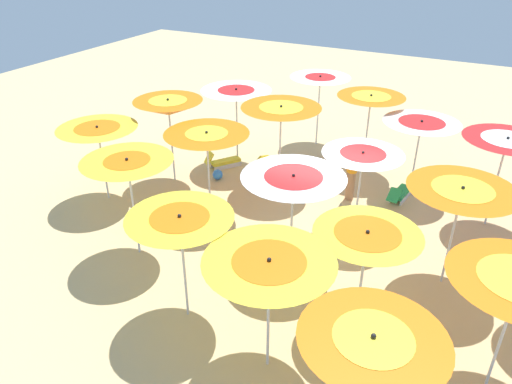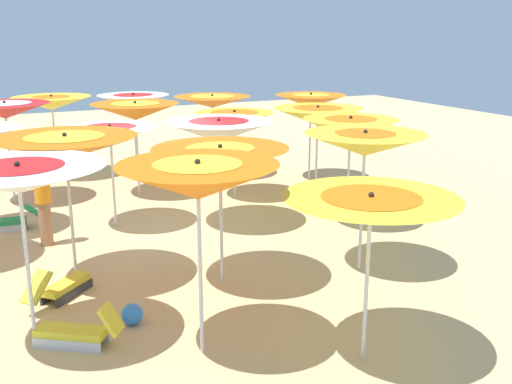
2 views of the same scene
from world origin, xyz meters
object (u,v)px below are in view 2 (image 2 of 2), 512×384
Objects in this scene: beach_umbrella_17 at (350,129)px; beach_umbrella_19 at (370,210)px; beach_umbrella_11 at (234,120)px; lounger_0 at (8,221)px; beach_umbrella_1 at (5,111)px; beach_umbrella_0 at (52,103)px; lounger_2 at (77,332)px; beach_umbrella_14 at (198,181)px; beachgoer_0 at (43,197)px; beach_umbrella_9 at (18,179)px; beach_umbrella_5 at (133,101)px; beach_umbrella_18 at (365,144)px; beach_umbrella_12 at (219,131)px; beach_umbrella_15 at (311,101)px; beach_umbrella_10 at (212,102)px; beach_umbrella_7 at (110,134)px; beach_umbrella_16 at (318,116)px; beach_ball at (132,314)px; beach_umbrella_13 at (220,159)px; beach_umbrella_6 at (135,111)px; beach_umbrella_8 at (65,148)px; lounger_1 at (61,286)px.

beach_umbrella_17 is 5.50m from beach_umbrella_19.
lounger_0 is (-5.32, -0.37, -1.74)m from beach_umbrella_11.
beach_umbrella_1 reaches higher than beach_umbrella_19.
beach_umbrella_11 is 7.92m from beach_umbrella_19.
beach_umbrella_0 is 10.30m from lounger_2.
beach_umbrella_14 is 5.44m from beachgoer_0.
beach_umbrella_17 reaches higher than beach_umbrella_11.
beach_umbrella_19 is (3.74, -2.12, -0.30)m from beach_umbrella_9.
beach_umbrella_5 is (3.41, 1.42, -0.08)m from beach_umbrella_1.
beach_umbrella_18 is 7.58m from lounger_0.
beach_umbrella_12 is at bearing 65.50° from beach_umbrella_14.
beachgoer_0 is (-4.70, -1.65, -0.96)m from beach_umbrella_11.
beach_umbrella_14 is 2.09m from beach_umbrella_19.
beach_umbrella_15 is (6.32, -3.41, 0.11)m from beach_umbrella_0.
beach_umbrella_10 is at bearing 99.65° from beach_umbrella_17.
beach_umbrella_1 is 5.43m from beach_umbrella_10.
beach_umbrella_10 reaches higher than beach_umbrella_7.
beach_umbrella_16 is 1.06× the size of beach_umbrella_19.
beach_umbrella_14 is at bearing -88.22° from beach_umbrella_0.
beach_umbrella_5 is at bearing -22.39° from beach_umbrella_0.
beach_umbrella_17 reaches higher than beach_ball.
beach_umbrella_1 is 8.83m from beach_umbrella_14.
beach_umbrella_13 reaches higher than lounger_2.
lounger_2 is (0.50, -0.23, -2.09)m from beach_umbrella_9.
beach_ball is at bearing -135.94° from beach_umbrella_15.
beach_umbrella_5 is 0.96× the size of beach_umbrella_18.
beach_ball is at bearing 138.33° from beach_umbrella_19.
beach_umbrella_18 is (2.18, -6.57, 0.11)m from beach_umbrella_6.
beachgoer_0 is (-5.06, -4.05, -1.14)m from beach_umbrella_10.
beach_umbrella_5 reaches higher than lounger_0.
lounger_0 is at bearing -96.77° from beach_umbrella_1.
lounger_0 is (-7.00, 0.73, -1.89)m from beach_umbrella_16.
beach_ball is at bearing -127.01° from lounger_2.
lounger_2 is 0.85m from beach_ball.
beach_umbrella_16 is (5.41, -5.30, -0.01)m from beach_umbrella_0.
beach_umbrella_13 reaches higher than beach_umbrella_10.
beach_umbrella_12 is (4.14, 3.71, -0.24)m from beach_umbrella_9.
beach_umbrella_6 is 1.02× the size of beach_umbrella_10.
beach_umbrella_16 is at bearing -24.12° from beach_umbrella_1.
beach_umbrella_11 is at bearing -83.72° from beachgoer_0.
beach_umbrella_8 is 1.36× the size of beachgoer_0.
beachgoer_0 reaches higher than lounger_0.
beach_umbrella_5 reaches higher than beachgoer_0.
beach_umbrella_14 is 8.28× the size of beach_ball.
beach_umbrella_18 reaches higher than lounger_1.
beach_umbrella_7 is 5.73m from beach_umbrella_14.
beach_umbrella_0 is at bearing 157.61° from beach_umbrella_5.
beach_umbrella_19 is 4.16m from lounger_2.
beach_ball is (-4.08, -0.31, -2.07)m from beach_umbrella_18.
beachgoer_0 is (-2.40, 3.14, -1.12)m from beach_umbrella_13.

